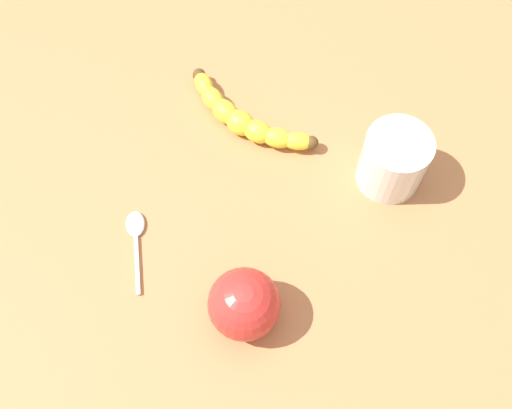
# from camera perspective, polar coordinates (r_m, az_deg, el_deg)

# --- Properties ---
(wooden_tabletop) EXTENTS (1.20, 1.20, 0.03)m
(wooden_tabletop) POSITION_cam_1_polar(r_m,az_deg,el_deg) (0.83, 0.33, 4.87)
(wooden_tabletop) COLOR #B87345
(wooden_tabletop) RESTS_ON ground
(banana) EXTENTS (0.07, 0.21, 0.03)m
(banana) POSITION_cam_1_polar(r_m,az_deg,el_deg) (0.82, -1.14, 8.24)
(banana) COLOR yellow
(banana) RESTS_ON wooden_tabletop
(smoothie_glass) EXTENTS (0.08, 0.08, 0.09)m
(smoothie_glass) POSITION_cam_1_polar(r_m,az_deg,el_deg) (0.78, 12.99, 4.04)
(smoothie_glass) COLOR silver
(smoothie_glass) RESTS_ON wooden_tabletop
(apple_fruit) EXTENTS (0.08, 0.08, 0.08)m
(apple_fruit) POSITION_cam_1_polar(r_m,az_deg,el_deg) (0.68, -1.14, -9.50)
(apple_fruit) COLOR red
(apple_fruit) RESTS_ON wooden_tabletop
(teaspoon) EXTENTS (0.10, 0.08, 0.01)m
(teaspoon) POSITION_cam_1_polar(r_m,az_deg,el_deg) (0.77, -11.45, -2.30)
(teaspoon) COLOR silver
(teaspoon) RESTS_ON wooden_tabletop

